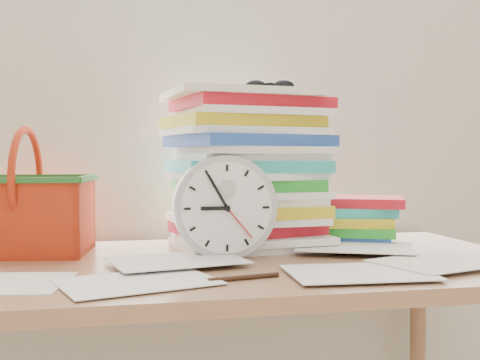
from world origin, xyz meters
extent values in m
cube|color=silver|center=(0.00, 2.00, 1.35)|extent=(4.00, 0.04, 2.70)
cube|color=silver|center=(0.00, 1.98, 1.30)|extent=(2.40, 0.01, 2.50)
cube|color=#916444|center=(0.00, 1.60, 0.73)|extent=(1.40, 0.70, 0.03)
cylinder|color=#B2B3B4|center=(0.03, 1.62, 0.86)|extent=(0.22, 0.04, 0.22)
cylinder|color=black|center=(0.02, 1.39, 0.75)|extent=(0.14, 0.04, 0.01)
camera|label=1|loc=(-0.21, 0.35, 0.97)|focal=45.00mm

